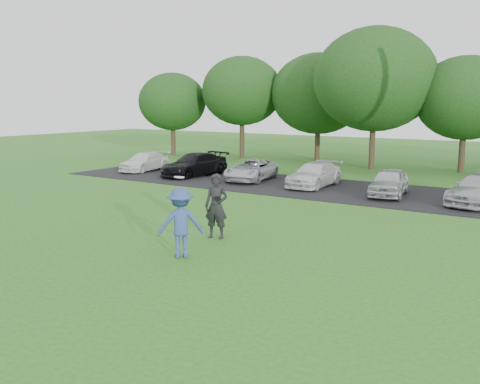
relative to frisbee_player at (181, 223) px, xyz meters
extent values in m
plane|color=#2D631C|center=(-0.22, -0.24, -0.95)|extent=(100.00, 100.00, 0.00)
cube|color=black|center=(-0.22, 12.76, -0.93)|extent=(32.00, 6.50, 0.03)
imported|color=#324B8F|center=(0.00, 0.00, 0.00)|extent=(1.36, 1.36, 1.89)
cylinder|color=white|center=(0.07, -0.11, 1.26)|extent=(0.27, 0.27, 0.06)
imported|color=black|center=(-0.38, 2.18, 0.05)|extent=(0.83, 0.65, 2.00)
cube|color=black|center=(-0.20, 2.00, 0.35)|extent=(0.16, 0.13, 0.10)
imported|color=white|center=(-13.37, 12.89, -0.37)|extent=(1.96, 3.90, 1.09)
imported|color=black|center=(-9.49, 12.80, -0.29)|extent=(2.25, 4.51, 1.26)
imported|color=silver|center=(-5.87, 13.03, -0.36)|extent=(2.50, 4.28, 1.12)
imported|color=silver|center=(-2.17, 12.98, -0.34)|extent=(1.65, 4.01, 1.16)
imported|color=silver|center=(1.75, 12.37, -0.31)|extent=(1.93, 3.71, 1.21)
imported|color=#B2B4B9|center=(5.48, 12.44, -0.31)|extent=(2.38, 4.40, 1.21)
cylinder|color=#38281C|center=(-18.22, 21.36, 0.15)|extent=(0.36, 0.36, 2.20)
ellipsoid|color=#214C19|center=(-18.22, 21.36, 3.20)|extent=(5.20, 5.20, 4.42)
cylinder|color=#38281C|center=(-12.72, 22.76, 0.40)|extent=(0.36, 0.36, 2.70)
ellipsoid|color=#214C19|center=(-12.72, 22.76, 3.98)|extent=(5.94, 5.94, 5.05)
cylinder|color=#38281C|center=(-7.22, 24.16, 0.15)|extent=(0.36, 0.36, 2.20)
ellipsoid|color=#214C19|center=(-7.22, 24.16, 3.76)|extent=(6.68, 6.68, 5.68)
cylinder|color=#38281C|center=(-2.22, 21.36, 0.40)|extent=(0.36, 0.36, 2.70)
ellipsoid|color=#214C19|center=(-2.22, 21.36, 4.54)|extent=(7.42, 7.42, 6.31)
cylinder|color=#38281C|center=(2.78, 22.76, 0.15)|extent=(0.36, 0.36, 2.20)
ellipsoid|color=#214C19|center=(2.78, 22.76, 3.41)|extent=(5.76, 5.76, 4.90)
camera|label=1|loc=(8.96, -10.86, 3.21)|focal=40.00mm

